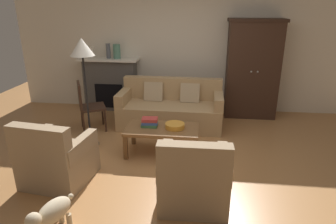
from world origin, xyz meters
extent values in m
plane|color=#B27A47|center=(0.00, 0.00, 0.00)|extent=(9.60, 9.60, 0.00)
cube|color=silver|center=(0.00, 2.55, 1.40)|extent=(7.20, 0.10, 2.80)
cube|color=#4C4947|center=(-1.55, 2.30, 0.54)|extent=(1.10, 0.36, 1.08)
cube|color=black|center=(-1.55, 2.12, 0.34)|extent=(0.60, 0.01, 0.52)
cube|color=white|center=(-1.55, 2.28, 1.10)|extent=(1.26, 0.48, 0.04)
cube|color=#382319|center=(1.40, 2.22, 0.94)|extent=(1.00, 0.52, 1.88)
cube|color=#2F1E15|center=(1.40, 2.22, 1.91)|extent=(1.06, 0.55, 0.06)
sphere|color=#ADAFB5|center=(1.34, 1.95, 0.98)|extent=(0.04, 0.04, 0.04)
sphere|color=#ADAFB5|center=(1.46, 1.95, 0.98)|extent=(0.04, 0.04, 0.04)
cube|color=tan|center=(-0.16, 1.43, 0.22)|extent=(1.92, 0.88, 0.44)
cube|color=tan|center=(-0.15, 1.77, 0.65)|extent=(1.90, 0.22, 0.42)
cube|color=tan|center=(-1.04, 1.45, 0.55)|extent=(0.18, 0.80, 0.22)
cube|color=tan|center=(0.72, 1.42, 0.55)|extent=(0.18, 0.80, 0.22)
cube|color=tan|center=(-0.50, 1.64, 0.61)|extent=(0.36, 0.19, 0.37)
cube|color=tan|center=(0.20, 1.63, 0.61)|extent=(0.36, 0.19, 0.37)
cube|color=brown|center=(-0.17, 0.34, 0.39)|extent=(1.10, 0.60, 0.05)
cube|color=brown|center=(-0.68, 0.08, 0.18)|extent=(0.06, 0.06, 0.37)
cube|color=brown|center=(0.34, 0.08, 0.18)|extent=(0.06, 0.06, 0.37)
cube|color=brown|center=(-0.68, 0.60, 0.18)|extent=(0.06, 0.06, 0.37)
cube|color=brown|center=(0.34, 0.60, 0.18)|extent=(0.06, 0.06, 0.37)
cylinder|color=orange|center=(0.03, 0.35, 0.46)|extent=(0.29, 0.29, 0.07)
cube|color=#427A4C|center=(-0.36, 0.37, 0.44)|extent=(0.24, 0.17, 0.04)
cube|color=#38569E|center=(-0.36, 0.38, 0.48)|extent=(0.26, 0.19, 0.04)
cube|color=#B73833|center=(-0.36, 0.38, 0.53)|extent=(0.25, 0.19, 0.05)
cylinder|color=beige|center=(-1.93, 2.28, 1.24)|extent=(0.13, 0.13, 0.23)
cylinder|color=#565B66|center=(-1.55, 2.28, 1.27)|extent=(0.09, 0.09, 0.30)
cylinder|color=slate|center=(-1.37, 2.28, 1.27)|extent=(0.15, 0.15, 0.29)
cube|color=#997F60|center=(-1.39, -0.56, 0.21)|extent=(0.85, 0.85, 0.42)
cube|color=#997F60|center=(-1.43, -0.87, 0.65)|extent=(0.77, 0.26, 0.46)
cube|color=#997F60|center=(-1.06, -0.61, 0.52)|extent=(0.21, 0.71, 0.20)
cube|color=#997F60|center=(-1.72, -0.52, 0.52)|extent=(0.21, 0.71, 0.20)
cube|color=#997F60|center=(0.36, -0.81, 0.21)|extent=(0.77, 0.77, 0.42)
cube|color=#997F60|center=(0.36, -1.12, 0.65)|extent=(0.76, 0.17, 0.46)
cube|color=#997F60|center=(0.69, -0.81, 0.52)|extent=(0.13, 0.70, 0.20)
cube|color=#997F60|center=(0.03, -0.82, 0.52)|extent=(0.13, 0.70, 0.20)
cube|color=#382319|center=(-1.54, 1.11, 0.43)|extent=(0.59, 0.59, 0.04)
cylinder|color=#382319|center=(-1.29, 1.02, 0.21)|extent=(0.04, 0.04, 0.41)
cylinder|color=#382319|center=(-1.45, 1.36, 0.21)|extent=(0.04, 0.04, 0.41)
cylinder|color=#382319|center=(-1.63, 0.86, 0.21)|extent=(0.04, 0.04, 0.41)
cylinder|color=#382319|center=(-1.79, 1.20, 0.21)|extent=(0.04, 0.04, 0.41)
cube|color=#382319|center=(-1.72, 1.02, 0.68)|extent=(0.23, 0.41, 0.45)
cylinder|color=black|center=(-1.36, 0.47, 0.01)|extent=(0.26, 0.26, 0.02)
cylinder|color=black|center=(-1.36, 0.47, 0.74)|extent=(0.03, 0.03, 1.48)
cone|color=white|center=(-1.36, 0.47, 1.59)|extent=(0.36, 0.36, 0.26)
ellipsoid|color=beige|center=(-1.00, -1.48, 0.25)|extent=(0.32, 0.44, 0.22)
sphere|color=beige|center=(-1.08, -1.71, 0.31)|extent=(0.15, 0.15, 0.15)
cylinder|color=beige|center=(-0.91, -1.39, 0.07)|extent=(0.06, 0.06, 0.14)
cylinder|color=beige|center=(-1.01, -1.35, 0.07)|extent=(0.06, 0.06, 0.14)
sphere|color=beige|center=(-0.92, -1.27, 0.27)|extent=(0.06, 0.06, 0.06)
camera|label=1|loc=(0.40, -3.76, 2.17)|focal=31.65mm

